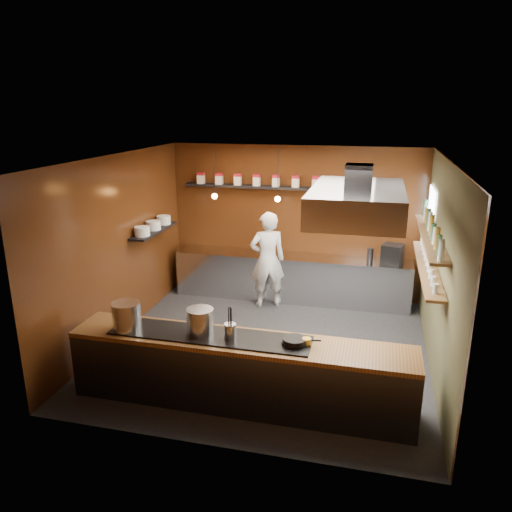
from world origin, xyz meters
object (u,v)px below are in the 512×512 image
(stockpot_large, at_px, (127,316))
(stockpot_small, at_px, (200,321))
(extractor_hood, at_px, (357,202))
(espresso_machine, at_px, (392,254))
(chef, at_px, (267,260))

(stockpot_large, bearing_deg, stockpot_small, 6.66)
(stockpot_small, bearing_deg, stockpot_large, -173.34)
(extractor_hood, relative_size, stockpot_small, 5.76)
(stockpot_small, distance_m, espresso_machine, 4.46)
(stockpot_large, xyz_separation_m, stockpot_small, (0.97, 0.11, -0.02))
(extractor_hood, height_order, stockpot_small, extractor_hood)
(stockpot_large, distance_m, chef, 3.60)
(extractor_hood, bearing_deg, espresso_machine, 76.88)
(stockpot_large, relative_size, chef, 0.20)
(espresso_machine, bearing_deg, stockpot_large, -115.74)
(extractor_hood, xyz_separation_m, chef, (-1.69, 2.13, -1.58))
(stockpot_small, height_order, espresso_machine, stockpot_small)
(extractor_hood, height_order, stockpot_large, extractor_hood)
(extractor_hood, bearing_deg, stockpot_small, -147.32)
(espresso_machine, bearing_deg, extractor_hood, -87.48)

